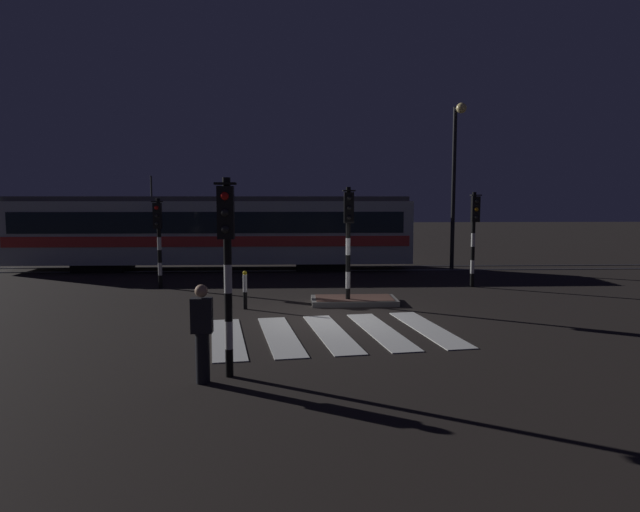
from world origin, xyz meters
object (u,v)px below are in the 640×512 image
(traffic_light_kerb_mid_left, at_px, (227,247))
(tram, at_px, (212,230))
(street_lamp_trackside_right, at_px, (456,167))
(traffic_light_corner_far_left, at_px, (158,229))
(traffic_light_corner_far_right, at_px, (474,225))
(bollard_island_edge, at_px, (245,290))
(pedestrian_waiting_at_kerb, at_px, (202,333))
(traffic_light_median_centre, at_px, (349,228))

(traffic_light_kerb_mid_left, bearing_deg, tram, 99.10)
(street_lamp_trackside_right, relative_size, tram, 0.41)
(traffic_light_corner_far_left, distance_m, tram, 5.37)
(traffic_light_corner_far_right, bearing_deg, bollard_island_edge, -154.79)
(traffic_light_corner_far_right, height_order, pedestrian_waiting_at_kerb, traffic_light_corner_far_right)
(pedestrian_waiting_at_kerb, bearing_deg, traffic_light_median_centre, 65.38)
(traffic_light_median_centre, relative_size, traffic_light_kerb_mid_left, 0.99)
(traffic_light_corner_far_left, xyz_separation_m, tram, (1.12, 5.24, -0.33))
(street_lamp_trackside_right, height_order, tram, street_lamp_trackside_right)
(traffic_light_median_centre, distance_m, pedestrian_waiting_at_kerb, 7.74)
(traffic_light_kerb_mid_left, bearing_deg, traffic_light_corner_far_right, 52.73)
(traffic_light_median_centre, bearing_deg, traffic_light_corner_far_left, 151.22)
(bollard_island_edge, bearing_deg, traffic_light_corner_far_right, 25.21)
(traffic_light_corner_far_right, xyz_separation_m, bollard_island_edge, (-7.78, -3.66, -1.68))
(traffic_light_median_centre, bearing_deg, traffic_light_kerb_mid_left, -112.41)
(traffic_light_corner_far_right, distance_m, traffic_light_corner_far_left, 11.12)
(traffic_light_kerb_mid_left, height_order, street_lamp_trackside_right, street_lamp_trackside_right)
(traffic_light_corner_far_right, distance_m, traffic_light_kerb_mid_left, 12.44)
(street_lamp_trackside_right, distance_m, tram, 11.07)
(traffic_light_median_centre, height_order, pedestrian_waiting_at_kerb, traffic_light_median_centre)
(bollard_island_edge, bearing_deg, traffic_light_kerb_mid_left, -87.70)
(pedestrian_waiting_at_kerb, relative_size, bollard_island_edge, 1.54)
(traffic_light_corner_far_left, relative_size, bollard_island_edge, 2.85)
(traffic_light_corner_far_right, bearing_deg, traffic_light_corner_far_left, 178.69)
(traffic_light_median_centre, height_order, bollard_island_edge, traffic_light_median_centre)
(traffic_light_kerb_mid_left, relative_size, tram, 0.20)
(traffic_light_corner_far_left, height_order, traffic_light_kerb_mid_left, traffic_light_kerb_mid_left)
(traffic_light_corner_far_left, relative_size, street_lamp_trackside_right, 0.44)
(traffic_light_kerb_mid_left, relative_size, bollard_island_edge, 3.17)
(traffic_light_median_centre, distance_m, bollard_island_edge, 3.50)
(tram, height_order, bollard_island_edge, tram)
(traffic_light_median_centre, relative_size, street_lamp_trackside_right, 0.49)
(traffic_light_median_centre, xyz_separation_m, bollard_island_edge, (-3.00, -0.44, -1.75))
(traffic_light_corner_far_right, relative_size, traffic_light_kerb_mid_left, 0.96)
(traffic_light_median_centre, relative_size, pedestrian_waiting_at_kerb, 2.04)
(tram, distance_m, pedestrian_waiting_at_kerb, 15.79)
(traffic_light_corner_far_right, relative_size, traffic_light_median_centre, 0.97)
(traffic_light_corner_far_left, relative_size, pedestrian_waiting_at_kerb, 1.85)
(tram, bearing_deg, traffic_light_corner_far_right, -28.79)
(street_lamp_trackside_right, bearing_deg, traffic_light_corner_far_left, -158.52)
(traffic_light_corner_far_right, xyz_separation_m, street_lamp_trackside_right, (0.69, 4.90, 2.32))
(traffic_light_median_centre, height_order, traffic_light_kerb_mid_left, traffic_light_kerb_mid_left)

